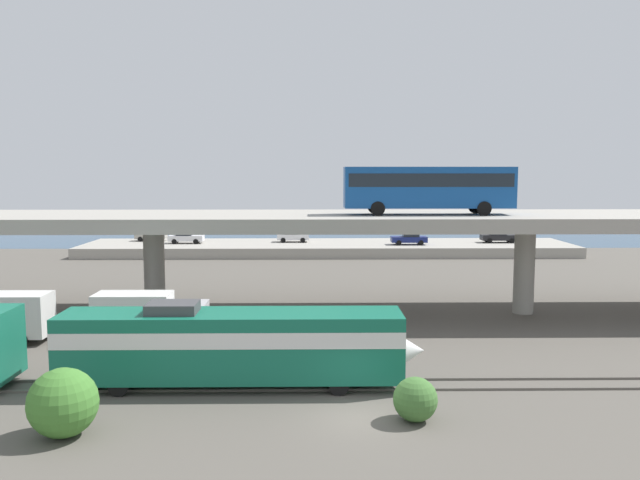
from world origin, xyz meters
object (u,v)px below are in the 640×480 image
at_px(parked_car_1, 499,237).
at_px(parked_car_2, 151,235).
at_px(parked_car_0, 293,236).
at_px(parked_car_3, 186,237).
at_px(train_locomotive, 249,343).
at_px(parked_car_4, 409,238).
at_px(service_truck_east, 148,316).
at_px(transit_bus_on_overpass, 428,186).

xyz_separation_m(parked_car_1, parked_car_2, (-45.35, 2.56, -0.00)).
xyz_separation_m(parked_car_0, parked_car_3, (-13.62, -1.34, 0.00)).
relative_size(train_locomotive, parked_car_1, 3.82).
distance_m(parked_car_1, parked_car_4, 12.12).
bearing_deg(service_truck_east, transit_bus_on_overpass, 20.68).
height_order(transit_bus_on_overpass, parked_car_4, transit_bus_on_overpass).
xyz_separation_m(parked_car_2, parked_car_4, (33.43, -4.75, 0.00)).
bearing_deg(service_truck_east, parked_car_0, 80.12).
distance_m(transit_bus_on_overpass, service_truck_east, 21.16).
height_order(service_truck_east, parked_car_1, service_truck_east).
distance_m(service_truck_east, parked_car_2, 46.87).
relative_size(train_locomotive, transit_bus_on_overpass, 1.47).
height_order(parked_car_0, parked_car_2, same).
relative_size(service_truck_east, parked_car_1, 1.47).
xyz_separation_m(parked_car_1, parked_car_3, (-40.24, -0.31, -0.00)).
distance_m(train_locomotive, parked_car_0, 52.29).
relative_size(parked_car_0, parked_car_2, 1.01).
distance_m(service_truck_east, parked_car_4, 46.52).
height_order(train_locomotive, transit_bus_on_overpass, transit_bus_on_overpass).
distance_m(service_truck_east, parked_car_3, 43.08).
xyz_separation_m(transit_bus_on_overpass, parked_car_2, (-29.46, 38.60, -7.38)).
relative_size(service_truck_east, parked_car_3, 1.55).
distance_m(train_locomotive, parked_car_3, 52.57).
height_order(transit_bus_on_overpass, parked_car_2, transit_bus_on_overpass).
bearing_deg(parked_car_2, parked_car_3, 150.59).
distance_m(service_truck_east, parked_car_1, 54.98).
height_order(transit_bus_on_overpass, parked_car_1, transit_bus_on_overpass).
xyz_separation_m(service_truck_east, parked_car_1, (34.29, 42.98, 0.43)).
xyz_separation_m(train_locomotive, parked_car_0, (0.66, 52.29, -0.13)).
bearing_deg(parked_car_4, parked_car_0, -12.33).
relative_size(transit_bus_on_overpass, service_truck_east, 1.76).
height_order(parked_car_2, parked_car_4, same).
height_order(parked_car_1, parked_car_2, same).
xyz_separation_m(service_truck_east, parked_car_3, (-5.96, 42.67, 0.43)).
height_order(parked_car_3, parked_car_4, same).
bearing_deg(parked_car_2, train_locomotive, 108.56).
bearing_deg(service_truck_east, parked_car_3, 97.95).
height_order(service_truck_east, parked_car_2, service_truck_east).
distance_m(parked_car_1, parked_car_2, 45.42).
height_order(parked_car_0, parked_car_4, same).
height_order(train_locomotive, parked_car_4, train_locomotive).
xyz_separation_m(parked_car_0, parked_car_2, (-18.72, 1.54, -0.00)).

